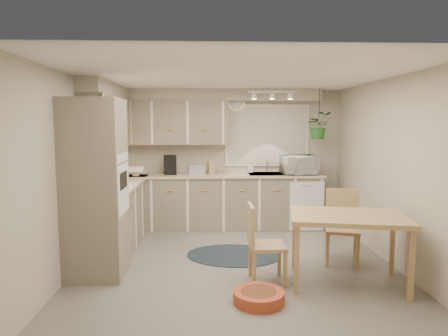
% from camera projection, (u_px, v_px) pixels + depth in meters
% --- Properties ---
extents(floor, '(4.20, 4.20, 0.00)m').
position_uv_depth(floor, '(235.00, 262.00, 5.23)').
color(floor, slate).
rests_on(floor, ground).
extents(ceiling, '(4.20, 4.20, 0.00)m').
position_uv_depth(ceiling, '(236.00, 76.00, 4.96)').
color(ceiling, white).
rests_on(ceiling, wall_back).
extents(wall_back, '(4.00, 0.04, 2.40)m').
position_uv_depth(wall_back, '(228.00, 158.00, 7.18)').
color(wall_back, '#B2A893').
rests_on(wall_back, floor).
extents(wall_front, '(4.00, 0.04, 2.40)m').
position_uv_depth(wall_front, '(255.00, 205.00, 3.01)').
color(wall_front, '#B2A893').
rests_on(wall_front, floor).
extents(wall_left, '(0.04, 4.20, 2.40)m').
position_uv_depth(wall_left, '(77.00, 172.00, 5.02)').
color(wall_left, '#B2A893').
rests_on(wall_left, floor).
extents(wall_right, '(0.04, 4.20, 2.40)m').
position_uv_depth(wall_right, '(390.00, 171.00, 5.17)').
color(wall_right, '#B2A893').
rests_on(wall_right, floor).
extents(base_cab_left, '(0.60, 1.85, 0.90)m').
position_uv_depth(base_cab_left, '(119.00, 215.00, 5.98)').
color(base_cab_left, gray).
rests_on(base_cab_left, floor).
extents(base_cab_back, '(3.60, 0.60, 0.90)m').
position_uv_depth(base_cab_back, '(217.00, 202.00, 6.96)').
color(base_cab_back, gray).
rests_on(base_cab_back, floor).
extents(counter_left, '(0.64, 1.89, 0.04)m').
position_uv_depth(counter_left, '(118.00, 184.00, 5.93)').
color(counter_left, '#CCB595').
rests_on(counter_left, base_cab_left).
extents(counter_back, '(3.64, 0.64, 0.04)m').
position_uv_depth(counter_back, '(217.00, 175.00, 6.89)').
color(counter_back, '#CCB595').
rests_on(counter_back, base_cab_back).
extents(oven_stack, '(0.65, 0.65, 2.10)m').
position_uv_depth(oven_stack, '(95.00, 189.00, 4.67)').
color(oven_stack, gray).
rests_on(oven_stack, floor).
extents(wall_oven_face, '(0.02, 0.56, 0.58)m').
position_uv_depth(wall_oven_face, '(123.00, 189.00, 4.69)').
color(wall_oven_face, silver).
rests_on(wall_oven_face, oven_stack).
extents(upper_cab_left, '(0.35, 2.00, 0.75)m').
position_uv_depth(upper_cab_left, '(109.00, 123.00, 5.95)').
color(upper_cab_left, gray).
rests_on(upper_cab_left, wall_left).
extents(upper_cab_back, '(2.00, 0.35, 0.75)m').
position_uv_depth(upper_cab_back, '(171.00, 123.00, 6.90)').
color(upper_cab_back, gray).
rests_on(upper_cab_back, wall_back).
extents(soffit_left, '(0.30, 2.00, 0.20)m').
position_uv_depth(soffit_left, '(107.00, 90.00, 5.89)').
color(soffit_left, '#B2A893').
rests_on(soffit_left, wall_left).
extents(soffit_back, '(3.60, 0.30, 0.20)m').
position_uv_depth(soffit_back, '(217.00, 95.00, 6.90)').
color(soffit_back, '#B2A893').
rests_on(soffit_back, wall_back).
extents(cooktop, '(0.52, 0.58, 0.02)m').
position_uv_depth(cooktop, '(110.00, 188.00, 5.36)').
color(cooktop, silver).
rests_on(cooktop, counter_left).
extents(range_hood, '(0.40, 0.60, 0.14)m').
position_uv_depth(range_hood, '(107.00, 155.00, 5.30)').
color(range_hood, silver).
rests_on(range_hood, upper_cab_left).
extents(window_blinds, '(1.40, 0.02, 1.00)m').
position_uv_depth(window_blinds, '(267.00, 135.00, 7.13)').
color(window_blinds, beige).
rests_on(window_blinds, wall_back).
extents(window_frame, '(1.50, 0.02, 1.10)m').
position_uv_depth(window_frame, '(267.00, 135.00, 7.14)').
color(window_frame, silver).
rests_on(window_frame, wall_back).
extents(sink, '(0.70, 0.48, 0.10)m').
position_uv_depth(sink, '(269.00, 176.00, 6.94)').
color(sink, '#A9ACB1').
rests_on(sink, counter_back).
extents(dishwasher_front, '(0.58, 0.02, 0.83)m').
position_uv_depth(dishwasher_front, '(307.00, 206.00, 6.71)').
color(dishwasher_front, silver).
rests_on(dishwasher_front, base_cab_back).
extents(track_light_bar, '(0.80, 0.04, 0.04)m').
position_uv_depth(track_light_bar, '(272.00, 92.00, 6.53)').
color(track_light_bar, silver).
rests_on(track_light_bar, ceiling).
extents(wall_clock, '(0.30, 0.03, 0.30)m').
position_uv_depth(wall_clock, '(237.00, 103.00, 7.05)').
color(wall_clock, gold).
rests_on(wall_clock, wall_back).
extents(dining_table, '(1.40, 1.06, 0.80)m').
position_uv_depth(dining_table, '(347.00, 249.00, 4.50)').
color(dining_table, tan).
rests_on(dining_table, floor).
extents(chair_left, '(0.43, 0.43, 0.90)m').
position_uv_depth(chair_left, '(267.00, 243.00, 4.55)').
color(chair_left, tan).
rests_on(chair_left, floor).
extents(chair_back, '(0.55, 0.55, 0.95)m').
position_uv_depth(chair_back, '(342.00, 228.00, 5.15)').
color(chair_back, tan).
rests_on(chair_back, floor).
extents(braided_rug, '(1.43, 1.16, 0.01)m').
position_uv_depth(braided_rug, '(233.00, 255.00, 5.50)').
color(braided_rug, black).
rests_on(braided_rug, floor).
extents(pet_bed, '(0.58, 0.58, 0.12)m').
position_uv_depth(pet_bed, '(259.00, 297.00, 4.05)').
color(pet_bed, '#AF3F23').
rests_on(pet_bed, floor).
extents(microwave, '(0.64, 0.43, 0.40)m').
position_uv_depth(microwave, '(300.00, 163.00, 6.83)').
color(microwave, silver).
rests_on(microwave, counter_back).
extents(soap_bottle, '(0.09, 0.18, 0.08)m').
position_uv_depth(soap_bottle, '(250.00, 171.00, 7.07)').
color(soap_bottle, silver).
rests_on(soap_bottle, counter_back).
extents(hanging_plant, '(0.42, 0.47, 0.36)m').
position_uv_depth(hanging_plant, '(319.00, 128.00, 6.78)').
color(hanging_plant, '#295F26').
rests_on(hanging_plant, ceiling).
extents(coffee_maker, '(0.24, 0.27, 0.33)m').
position_uv_depth(coffee_maker, '(170.00, 165.00, 6.85)').
color(coffee_maker, black).
rests_on(coffee_maker, counter_back).
extents(toaster, '(0.30, 0.21, 0.17)m').
position_uv_depth(toaster, '(197.00, 169.00, 6.90)').
color(toaster, '#A9ACB1').
rests_on(toaster, counter_back).
extents(knife_block, '(0.13, 0.13, 0.24)m').
position_uv_depth(knife_block, '(211.00, 167.00, 6.93)').
color(knife_block, tan).
rests_on(knife_block, counter_back).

